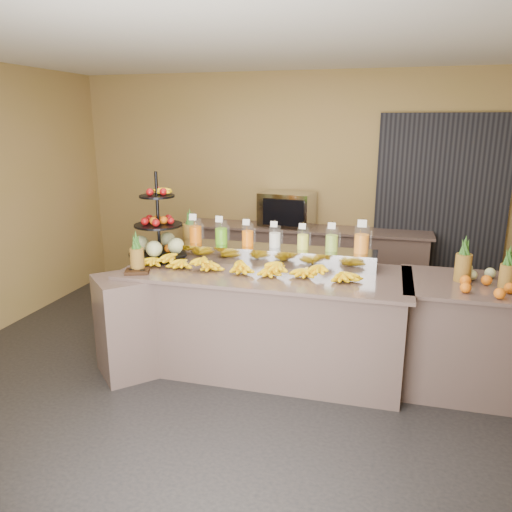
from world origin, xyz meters
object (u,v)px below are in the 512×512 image
at_px(condiment_caddy, 137,271).
at_px(fruit_stand, 163,236).
at_px(pitcher_tray, 275,255).
at_px(banana_heap, 243,264).
at_px(right_fruit_pile, 483,279).
at_px(oven_warmer, 287,209).

bearing_deg(condiment_caddy, fruit_stand, 89.52).
distance_m(pitcher_tray, fruit_stand, 1.09).
relative_size(fruit_stand, condiment_caddy, 4.13).
distance_m(fruit_stand, condiment_caddy, 0.56).
xyz_separation_m(banana_heap, right_fruit_pile, (1.96, 0.07, 0.00)).
bearing_deg(condiment_caddy, banana_heap, 18.18).
bearing_deg(oven_warmer, condiment_caddy, -103.46).
height_order(pitcher_tray, condiment_caddy, pitcher_tray).
distance_m(banana_heap, oven_warmer, 2.02).
height_order(fruit_stand, right_fruit_pile, fruit_stand).
xyz_separation_m(fruit_stand, condiment_caddy, (-0.00, -0.52, -0.20)).
bearing_deg(banana_heap, condiment_caddy, -161.82).
bearing_deg(fruit_stand, banana_heap, -9.35).
bearing_deg(banana_heap, pitcher_tray, 58.43).
relative_size(pitcher_tray, banana_heap, 0.96).
height_order(pitcher_tray, fruit_stand, fruit_stand).
xyz_separation_m(right_fruit_pile, oven_warmer, (-1.97, 1.94, 0.14)).
height_order(right_fruit_pile, oven_warmer, oven_warmer).
height_order(banana_heap, right_fruit_pile, right_fruit_pile).
bearing_deg(banana_heap, fruit_stand, 164.88).
bearing_deg(oven_warmer, fruit_stand, -108.61).
distance_m(condiment_caddy, right_fruit_pile, 2.85).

